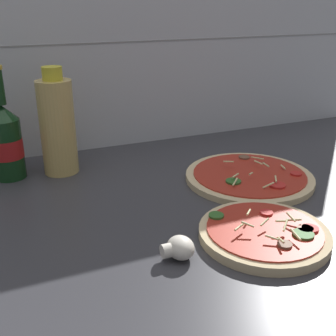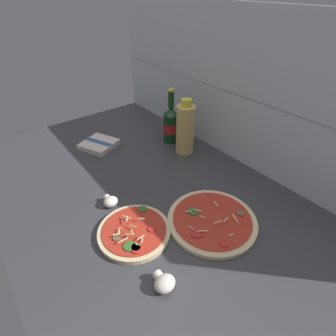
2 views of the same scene
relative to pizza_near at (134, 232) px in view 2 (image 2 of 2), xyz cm
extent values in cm
cube|color=#38383D|center=(-9.46, 11.29, -2.21)|extent=(160.00, 90.00, 2.50)
cube|color=silver|center=(-9.46, 56.79, 26.54)|extent=(160.00, 1.00, 60.00)
cube|color=gray|center=(-9.46, 56.24, 26.54)|extent=(156.80, 0.16, 0.30)
cylinder|color=beige|center=(-0.06, 0.03, -0.15)|extent=(22.09, 22.09, 1.61)
cylinder|color=#B22D1E|center=(-0.06, 0.03, 0.80)|extent=(19.43, 19.43, 0.30)
cylinder|color=red|center=(3.30, 4.24, 1.15)|extent=(2.34, 2.34, 0.40)
cylinder|color=#336628|center=(4.50, -4.31, 1.15)|extent=(3.52, 3.52, 0.40)
cylinder|color=brown|center=(-0.25, -5.70, 1.15)|extent=(2.38, 2.38, 0.40)
cylinder|color=red|center=(6.74, -3.32, 1.15)|extent=(2.83, 2.83, 0.40)
cylinder|color=#336628|center=(-5.53, 6.81, 1.15)|extent=(2.72, 2.72, 0.40)
cylinder|color=#B7755B|center=(5.94, -3.09, 1.15)|extent=(2.71, 2.71, 0.40)
cylinder|color=beige|center=(5.52, -0.72, 1.74)|extent=(2.07, 1.70, 0.79)
cylinder|color=beige|center=(-3.61, -0.18, 2.59)|extent=(1.86, 1.79, 0.85)
cylinder|color=beige|center=(2.23, -5.07, 2.03)|extent=(0.76, 3.04, 0.63)
cylinder|color=beige|center=(-1.58, -4.14, 1.83)|extent=(1.88, 1.85, 0.68)
cylinder|color=beige|center=(1.92, -1.70, 2.80)|extent=(2.04, 0.80, 0.54)
cylinder|color=beige|center=(-1.06, 3.46, 2.51)|extent=(1.69, 1.55, 0.46)
cylinder|color=beige|center=(-0.24, -0.12, 2.25)|extent=(2.33, 1.30, 0.76)
cylinder|color=beige|center=(-4.75, 0.33, 2.19)|extent=(2.91, 1.72, 0.42)
cylinder|color=beige|center=(1.90, -2.83, 2.64)|extent=(2.52, 2.37, 0.94)
cylinder|color=beige|center=(4.76, -0.60, 2.40)|extent=(0.47, 2.47, 0.77)
cylinder|color=beige|center=(-0.84, -5.41, 1.95)|extent=(0.87, 2.11, 0.68)
cylinder|color=beige|center=(11.24, 21.94, -0.28)|extent=(28.34, 28.34, 1.36)
cylinder|color=#B22D1E|center=(11.24, 21.94, 0.55)|extent=(24.94, 24.94, 0.30)
cylinder|color=red|center=(20.33, 17.34, 0.90)|extent=(2.50, 2.50, 0.40)
cylinder|color=#336628|center=(5.38, 19.09, 0.90)|extent=(3.28, 3.28, 0.40)
cylinder|color=brown|center=(15.34, 30.64, 0.90)|extent=(2.65, 2.65, 0.40)
cylinder|color=red|center=(12.76, 13.89, 0.90)|extent=(3.53, 3.53, 0.40)
cylinder|color=beige|center=(9.65, 19.09, 1.96)|extent=(1.76, 1.45, 0.68)
cylinder|color=beige|center=(8.41, 26.42, 2.30)|extent=(2.39, 1.14, 0.47)
cylinder|color=beige|center=(19.57, 20.98, 1.26)|extent=(0.69, 2.00, 0.50)
cylinder|color=beige|center=(4.81, 17.52, 1.50)|extent=(2.18, 1.82, 1.13)
cylinder|color=beige|center=(13.51, 15.47, 1.54)|extent=(2.11, 2.95, 0.41)
cylinder|color=beige|center=(14.45, 20.52, 2.75)|extent=(0.88, 2.89, 0.59)
cylinder|color=beige|center=(10.31, 13.60, 1.43)|extent=(2.58, 0.66, 1.22)
cylinder|color=beige|center=(6.36, 19.99, 1.71)|extent=(2.72, 2.03, 0.59)
cylinder|color=beige|center=(14.89, 24.01, 1.96)|extent=(0.73, 2.53, 0.40)
cylinder|color=beige|center=(16.45, 26.68, 1.87)|extent=(3.24, 1.07, 1.11)
cylinder|color=#143819|center=(-37.87, 44.49, 5.79)|extent=(7.08, 7.08, 13.49)
cone|color=#143819|center=(-37.87, 44.49, 14.20)|extent=(7.08, 7.08, 3.33)
cylinder|color=#143819|center=(-37.87, 44.49, 19.56)|extent=(2.69, 2.69, 7.40)
cylinder|color=gold|center=(-37.87, 44.49, 23.66)|extent=(3.10, 3.10, 0.80)
cylinder|color=red|center=(-37.87, 44.49, 6.06)|extent=(7.16, 7.16, 4.32)
cylinder|color=#D6B766|center=(-26.55, 43.30, 9.74)|extent=(7.95, 7.95, 21.40)
cylinder|color=yellow|center=(-26.55, 43.30, 21.90)|extent=(4.37, 4.37, 2.92)
cylinder|color=white|center=(17.16, -3.29, 1.00)|extent=(2.51, 2.51, 2.51)
ellipsoid|color=silver|center=(19.39, -3.29, 1.00)|extent=(4.74, 5.58, 3.91)
cylinder|color=white|center=(-17.42, 0.34, 0.80)|extent=(2.26, 2.26, 2.26)
ellipsoid|color=silver|center=(-15.42, 0.34, 0.80)|extent=(4.26, 5.01, 3.51)
cube|color=beige|center=(-53.90, 14.79, 0.24)|extent=(18.66, 18.54, 2.40)
cube|color=#335693|center=(-53.90, 14.79, 1.52)|extent=(13.29, 7.86, 0.16)
camera|label=1|loc=(-39.02, -50.68, 37.00)|focal=45.00mm
camera|label=2|loc=(48.04, -24.79, 61.91)|focal=28.00mm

